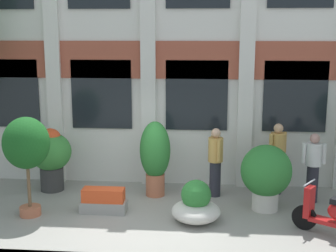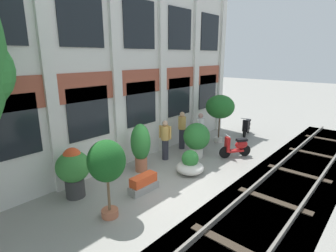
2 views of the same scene
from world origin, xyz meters
name	(u,v)px [view 1 (image 1 of 2)]	position (x,y,z in m)	size (l,w,h in m)	color
ground_plane	(135,221)	(0.00, 0.00, 0.00)	(80.00, 80.00, 0.00)	gray
apartment_facade	(150,41)	(0.00, 2.67, 3.54)	(14.42, 0.64, 7.08)	silver
potted_plant_ribbed_drum	(266,173)	(2.71, 0.84, 0.81)	(1.08, 1.08, 1.43)	beige
potted_plant_wide_bowl	(196,206)	(1.24, 0.08, 0.33)	(0.99, 0.99, 0.86)	beige
potted_plant_fluted_column	(155,153)	(0.25, 1.54, 1.02)	(0.71, 0.71, 1.76)	#B76647
potted_plant_terracotta_small	(26,146)	(-2.21, 0.10, 1.50)	(0.95, 0.95, 2.09)	#B76647
potted_plant_square_trough	(104,201)	(-0.72, 0.39, 0.25)	(0.99, 0.40, 0.52)	gray
potted_plant_glazed_jar	(51,154)	(-2.27, 1.69, 0.90)	(0.98, 0.98, 1.52)	#333333
scooter_near_curb	(331,214)	(3.77, -0.43, 0.44)	(1.19, 0.86, 0.98)	black
resident_by_doorway	(215,160)	(1.64, 1.61, 0.86)	(0.34, 0.51, 1.61)	#282833
resident_watching_tracks	(313,166)	(3.81, 1.42, 0.84)	(0.53, 0.34, 1.57)	#282833
resident_near_plants	(277,156)	(3.08, 1.90, 0.91)	(0.44, 0.36, 1.69)	#282833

